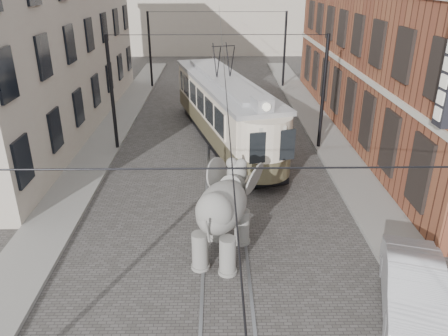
{
  "coord_description": "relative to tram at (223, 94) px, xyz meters",
  "views": [
    {
      "loc": [
        -0.24,
        -16.14,
        8.67
      ],
      "look_at": [
        -0.0,
        -1.28,
        2.1
      ],
      "focal_mm": 35.39,
      "sensor_mm": 36.0,
      "label": 1
    }
  ],
  "objects": [
    {
      "name": "tram_rails",
      "position": [
        -0.1,
        -7.47,
        -2.61
      ],
      "size": [
        1.54,
        80.0,
        0.02
      ],
      "primitive_type": null,
      "color": "slate",
      "rests_on": "ground"
    },
    {
      "name": "tram",
      "position": [
        0.0,
        0.0,
        0.0
      ],
      "size": [
        6.1,
        13.48,
        5.25
      ],
      "primitive_type": null,
      "rotation": [
        0.0,
        0.0,
        0.27
      ],
      "color": "beige",
      "rests_on": "ground"
    },
    {
      "name": "catenary",
      "position": [
        -0.3,
        -2.47,
        0.38
      ],
      "size": [
        11.0,
        30.2,
        6.0
      ],
      "primitive_type": null,
      "color": "black",
      "rests_on": "ground"
    },
    {
      "name": "ground",
      "position": [
        -0.1,
        -7.47,
        -2.62
      ],
      "size": [
        120.0,
        120.0,
        0.0
      ],
      "primitive_type": "plane",
      "color": "#464341"
    },
    {
      "name": "sidewalk_left",
      "position": [
        -6.6,
        -7.47,
        -2.55
      ],
      "size": [
        2.0,
        60.0,
        0.15
      ],
      "primitive_type": "cube",
      "color": "slate",
      "rests_on": "ground"
    },
    {
      "name": "stucco_building",
      "position": [
        -11.1,
        2.53,
        2.38
      ],
      "size": [
        7.0,
        24.0,
        10.0
      ],
      "primitive_type": "cube",
      "color": "#A19485",
      "rests_on": "ground"
    },
    {
      "name": "brick_building",
      "position": [
        10.9,
        1.53,
        3.38
      ],
      "size": [
        8.0,
        26.0,
        12.0
      ],
      "primitive_type": "cube",
      "color": "brown",
      "rests_on": "ground"
    },
    {
      "name": "sidewalk_right",
      "position": [
        5.9,
        -7.47,
        -2.55
      ],
      "size": [
        2.0,
        60.0,
        0.15
      ],
      "primitive_type": "cube",
      "color": "slate",
      "rests_on": "ground"
    },
    {
      "name": "parked_car",
      "position": [
        5.04,
        -13.88,
        -1.9
      ],
      "size": [
        2.73,
        4.63,
        1.44
      ],
      "primitive_type": "imported",
      "rotation": [
        0.0,
        0.0,
        -0.29
      ],
      "color": "#A4A4A8",
      "rests_on": "ground"
    },
    {
      "name": "elephant",
      "position": [
        -0.21,
        -11.2,
        -1.21
      ],
      "size": [
        3.8,
        5.16,
        2.82
      ],
      "primitive_type": null,
      "rotation": [
        0.0,
        0.0,
        -0.3
      ],
      "color": "slate",
      "rests_on": "ground"
    }
  ]
}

